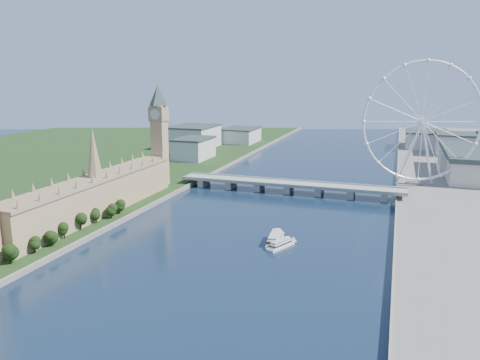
% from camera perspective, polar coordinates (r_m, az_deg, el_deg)
% --- Properties ---
extents(tree_row, '(7.60, 215.60, 19.63)m').
position_cam_1_polar(tree_row, '(314.95, -24.95, -7.70)').
color(tree_row, black).
rests_on(tree_row, ground).
extents(parliament_range, '(24.00, 200.00, 70.00)m').
position_cam_1_polar(parliament_range, '(391.84, -17.10, -1.76)').
color(parliament_range, tan).
rests_on(parliament_range, ground).
extents(big_ben, '(20.02, 20.02, 110.00)m').
position_cam_1_polar(big_ben, '(474.10, -9.86, 6.93)').
color(big_ben, tan).
rests_on(big_ben, ground).
extents(westminster_bridge, '(220.00, 22.00, 9.50)m').
position_cam_1_polar(westminster_bridge, '(459.63, 5.96, -0.70)').
color(westminster_bridge, gray).
rests_on(westminster_bridge, ground).
extents(london_eye, '(113.60, 39.12, 124.30)m').
position_cam_1_polar(london_eye, '(494.31, 21.38, 6.59)').
color(london_eye, silver).
rests_on(london_eye, ground).
extents(county_hall, '(54.00, 144.00, 35.00)m').
position_cam_1_polar(county_hall, '(582.87, 25.96, 0.25)').
color(county_hall, beige).
rests_on(county_hall, ground).
extents(city_skyline, '(505.00, 280.00, 32.00)m').
position_cam_1_polar(city_skyline, '(705.62, 13.83, 4.51)').
color(city_skyline, beige).
rests_on(city_skyline, ground).
extents(tour_boat_near, '(11.11, 33.03, 7.19)m').
position_cam_1_polar(tour_boat_near, '(323.64, 4.27, -7.66)').
color(tour_boat_near, beige).
rests_on(tour_boat_near, ground).
extents(tour_boat_far, '(16.80, 26.57, 5.74)m').
position_cam_1_polar(tour_boat_far, '(315.79, 4.97, -8.20)').
color(tour_boat_far, silver).
rests_on(tour_boat_far, ground).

